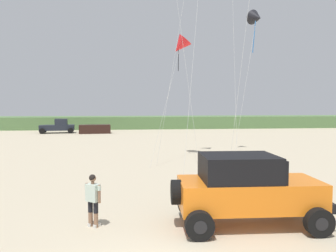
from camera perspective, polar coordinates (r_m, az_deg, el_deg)
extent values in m
cube|color=#567A47|center=(55.07, -10.47, 0.64)|extent=(90.00, 7.13, 2.00)
cube|color=orange|center=(10.68, 14.19, -11.63)|extent=(4.47, 2.01, 0.90)
cube|color=orange|center=(11.21, 22.37, -9.12)|extent=(1.17, 1.73, 0.12)
cube|color=black|center=(10.39, 12.42, -7.22)|extent=(2.37, 1.85, 0.80)
cube|color=black|center=(10.79, 18.59, -7.14)|extent=(0.17, 1.67, 0.72)
cube|color=black|center=(11.65, 25.13, -11.95)|extent=(0.27, 1.81, 0.28)
cylinder|color=black|center=(10.19, 1.44, -11.68)|extent=(0.33, 0.78, 0.77)
cylinder|color=black|center=(12.39, 20.52, -12.44)|extent=(0.85, 0.33, 0.84)
cylinder|color=black|center=(12.39, 20.52, -12.44)|extent=(0.39, 0.33, 0.38)
cylinder|color=black|center=(10.64, 25.29, -15.26)|extent=(0.85, 0.33, 0.84)
cylinder|color=black|center=(10.64, 25.29, -15.26)|extent=(0.39, 0.33, 0.38)
cylinder|color=black|center=(11.43, 3.86, -13.58)|extent=(0.85, 0.33, 0.84)
cylinder|color=black|center=(11.43, 3.86, -13.58)|extent=(0.39, 0.33, 0.38)
cylinder|color=black|center=(9.50, 5.64, -17.22)|extent=(0.85, 0.33, 0.84)
cylinder|color=black|center=(9.50, 5.64, -17.22)|extent=(0.39, 0.33, 0.38)
cylinder|color=#8C664C|center=(10.80, -13.61, -15.70)|extent=(0.14, 0.14, 0.49)
cylinder|color=black|center=(10.68, -13.64, -13.70)|extent=(0.15, 0.15, 0.36)
cube|color=silver|center=(10.89, -13.44, -16.62)|extent=(0.24, 0.28, 0.10)
cylinder|color=#8C664C|center=(10.66, -12.69, -15.94)|extent=(0.14, 0.14, 0.49)
cylinder|color=black|center=(10.54, -12.72, -13.92)|extent=(0.15, 0.15, 0.36)
cube|color=silver|center=(10.75, -12.53, -16.87)|extent=(0.24, 0.28, 0.10)
cube|color=silver|center=(10.48, -13.22, -11.46)|extent=(0.48, 0.44, 0.54)
cylinder|color=#8C664C|center=(10.65, -14.27, -11.29)|extent=(0.09, 0.09, 0.56)
cylinder|color=silver|center=(10.60, -14.28, -10.30)|extent=(0.11, 0.11, 0.16)
cylinder|color=#8C664C|center=(10.32, -12.14, -11.74)|extent=(0.09, 0.09, 0.56)
cylinder|color=silver|center=(10.27, -12.15, -10.72)|extent=(0.11, 0.11, 0.16)
cylinder|color=#8C664C|center=(10.40, -13.25, -9.81)|extent=(0.10, 0.10, 0.08)
sphere|color=#8C664C|center=(10.37, -13.26, -9.03)|extent=(0.21, 0.21, 0.21)
sphere|color=black|center=(10.36, -13.31, -8.94)|extent=(0.21, 0.21, 0.21)
cube|color=#B21E23|center=(10.27, 5.13, -16.96)|extent=(0.59, 0.41, 0.38)
cube|color=#1E232D|center=(47.26, -19.12, -0.27)|extent=(4.82, 2.51, 0.76)
cube|color=#1E232D|center=(47.17, -18.47, 0.71)|extent=(1.83, 2.00, 0.84)
cylinder|color=black|center=(48.20, -16.81, -0.61)|extent=(0.79, 0.36, 0.76)
cylinder|color=black|center=(46.11, -16.93, -0.80)|extent=(0.79, 0.36, 0.76)
cylinder|color=black|center=(48.52, -21.18, -0.67)|extent=(0.79, 0.36, 0.76)
cylinder|color=black|center=(46.44, -21.50, -0.86)|extent=(0.79, 0.36, 0.76)
cube|color=black|center=(45.25, -12.87, -0.53)|extent=(4.35, 2.11, 1.20)
cone|color=black|center=(23.67, 15.47, 18.08)|extent=(1.56, 1.32, 1.48)
cylinder|color=blue|center=(23.32, 15.06, 15.03)|extent=(0.05, 0.46, 2.07)
cylinder|color=silver|center=(21.07, 13.54, 6.53)|extent=(2.56, 3.05, 9.72)
cylinder|color=silver|center=(22.98, 11.73, 11.34)|extent=(0.97, 4.72, 13.74)
cone|color=red|center=(23.82, 2.22, 14.12)|extent=(1.80, 1.48, 1.60)
cylinder|color=black|center=(23.63, 1.85, 11.57)|extent=(0.05, 0.08, 1.48)
cylinder|color=silver|center=(21.36, -0.27, 4.41)|extent=(2.45, 3.87, 8.10)
cylinder|color=silver|center=(20.42, 3.04, 11.61)|extent=(1.15, 3.94, 13.19)
cylinder|color=silver|center=(22.12, 0.98, 11.11)|extent=(2.60, 3.64, 13.27)
cylinder|color=silver|center=(17.51, 4.54, 12.37)|extent=(2.09, 5.92, 12.84)
cylinder|color=silver|center=(17.06, 13.41, 14.36)|extent=(2.45, 2.78, 13.92)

